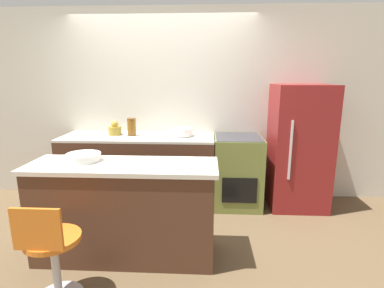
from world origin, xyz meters
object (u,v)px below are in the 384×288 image
Objects in this scene: refrigerator at (299,147)px; mixing_bowl at (183,132)px; stool_chair at (52,256)px; kettle at (115,129)px; oven_range at (237,171)px.

refrigerator is 1.52m from mixing_bowl.
stool_chair is 2.03m from kettle.
oven_range is 3.55× the size of mixing_bowl.
kettle is at bearing 180.00° from mixing_bowl.
kettle is (-0.09, 1.93, 0.61)m from stool_chair.
oven_range is at bearing 50.88° from stool_chair.
refrigerator is 8.43× the size of kettle.
oven_range is at bearing -179.43° from refrigerator.
oven_range is at bearing -1.12° from kettle.
kettle is at bearing 178.88° from oven_range.
oven_range is 2.45m from stool_chair.
refrigerator reaches higher than oven_range.
refrigerator is 3.04m from stool_chair.
stool_chair is at bearing -140.64° from refrigerator.
kettle is (-1.63, 0.03, 0.54)m from oven_range.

